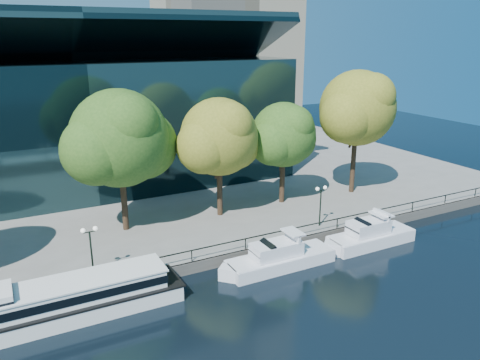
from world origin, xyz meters
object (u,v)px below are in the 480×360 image
cruiser_near (277,258)px  tree_5 (359,110)px  tree_2 (122,140)px  lamp_2 (321,197)px  tour_boat (66,299)px  lamp_1 (90,240)px  tree_4 (285,136)px  cruiser_far (368,235)px  tree_3 (221,138)px

cruiser_near → tree_5: size_ratio=0.74×
tree_2 → lamp_2: 19.34m
tour_boat → tree_2: 15.58m
lamp_1 → lamp_2: (21.48, 0.00, 0.00)m
tree_4 → tree_5: bearing=-5.1°
cruiser_near → tree_4: 15.70m
cruiser_far → lamp_1: 24.59m
tree_2 → cruiser_far: bearing=-31.3°
tree_4 → lamp_1: 23.72m
tour_boat → lamp_2: bearing=7.7°
tour_boat → cruiser_near: 16.68m
cruiser_far → lamp_2: lamp_2 is taller
tree_2 → cruiser_near: bearing=-50.8°
tree_2 → tree_5: bearing=-2.4°
tree_3 → tree_4: size_ratio=1.09×
tour_boat → tree_3: bearing=31.8°
lamp_1 → lamp_2: bearing=0.0°
cruiser_far → tree_5: bearing=55.8°
lamp_2 → tree_2: bearing=155.0°
tour_boat → lamp_2: size_ratio=4.15×
tour_boat → tree_3: size_ratio=1.39×
tour_boat → cruiser_near: size_ratio=1.60×
tour_boat → cruiser_far: size_ratio=1.73×
tree_4 → cruiser_near: bearing=-124.6°
cruiser_far → lamp_1: (-24.08, 3.98, 2.98)m
tour_boat → tree_5: 36.44m
cruiser_near → lamp_2: bearing=27.9°
lamp_2 → cruiser_near: bearing=-152.1°
tree_4 → lamp_2: (-0.58, -7.50, -4.46)m
cruiser_far → tree_3: 16.83m
tree_3 → lamp_2: bearing=-44.8°
tree_4 → lamp_2: tree_4 is taller
cruiser_near → tree_4: size_ratio=0.94×
tour_boat → cruiser_near: tour_boat is taller
cruiser_near → cruiser_far: cruiser_far is taller
cruiser_far → tree_5: tree_5 is taller
tree_2 → tree_5: (26.61, -1.12, 1.06)m
tree_2 → lamp_1: 10.75m
tree_2 → tree_3: tree_2 is taller
lamp_2 → tree_3: bearing=135.2°
cruiser_near → tree_2: size_ratio=0.78×
tour_boat → lamp_2: (23.93, 3.25, 2.63)m
tree_3 → tour_boat: bearing=-148.2°
tree_5 → lamp_1: tree_5 is taller
cruiser_near → tree_5: bearing=31.6°
tour_boat → lamp_1: bearing=53.0°
lamp_2 → tour_boat: bearing=-172.3°
tour_boat → cruiser_near: (16.67, -0.60, -0.41)m
tree_4 → tree_5: tree_5 is taller
tree_3 → tree_5: bearing=-1.5°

